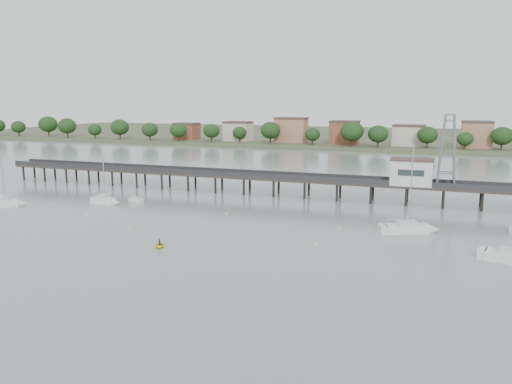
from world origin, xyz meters
TOP-DOWN VIEW (x-y plane):
  - ground_plane at (0.00, 0.00)m, footprint 500.00×500.00m
  - pier at (0.00, 60.00)m, footprint 150.00×5.00m
  - pier_building at (25.00, 60.00)m, footprint 8.40×5.40m
  - lattice_tower at (31.50, 60.00)m, footprint 3.20×3.20m
  - sailboat_a at (-49.81, 30.65)m, footprint 7.03×6.35m
  - sailboat_b at (-33.02, 39.38)m, footprint 6.24×2.05m
  - sailboat_c at (26.97, 37.39)m, footprint 9.26×5.86m
  - white_tender at (-28.90, 43.29)m, footprint 3.50×2.18m
  - yellow_dinghy at (-7.34, 16.53)m, footprint 1.89×1.31m
  - dinghy_occupant at (-7.34, 16.53)m, footprint 0.59×1.12m
  - mooring_buoys at (6.39, 32.81)m, footprint 75.72×24.08m
  - far_shore at (0.36, 239.58)m, footprint 500.00×170.00m

SIDE VIEW (x-z plane):
  - ground_plane at x=0.00m, z-range 0.00..0.00m
  - yellow_dinghy at x=-7.34m, z-range -1.29..1.29m
  - dinghy_occupant at x=-7.34m, z-range -0.13..0.13m
  - mooring_buoys at x=6.39m, z-range -0.12..0.28m
  - white_tender at x=-28.90m, z-range -0.24..1.02m
  - sailboat_c at x=26.97m, z-range -6.72..7.99m
  - sailboat_a at x=-49.81m, z-range -5.47..6.77m
  - sailboat_b at x=-33.02m, z-range -4.55..5.86m
  - far_shore at x=0.36m, z-range -4.25..6.15m
  - pier at x=0.00m, z-range 1.04..6.54m
  - pier_building at x=25.00m, z-range 4.02..9.32m
  - lattice_tower at x=31.50m, z-range 3.35..18.85m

